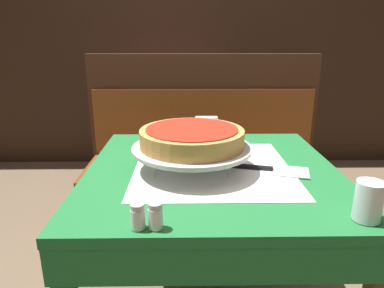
{
  "coord_description": "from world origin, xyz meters",
  "views": [
    {
      "loc": [
        -0.09,
        -1.11,
        1.2
      ],
      "look_at": [
        -0.07,
        -0.04,
        0.86
      ],
      "focal_mm": 32.0,
      "sensor_mm": 36.0,
      "label": 1
    }
  ],
  "objects_px": {
    "dining_table_rear": "(173,108)",
    "pizza_server": "(274,170)",
    "water_glass_near": "(369,201)",
    "pepper_shaker": "(156,216)",
    "pizza_pan_stand": "(192,149)",
    "salt_shaker": "(138,216)",
    "napkin_holder": "(206,127)",
    "booth_bench": "(204,187)",
    "deep_dish_pizza": "(192,137)",
    "dining_table_front": "(212,191)",
    "condiment_caddy": "(162,89)"
  },
  "relations": [
    {
      "from": "water_glass_near",
      "to": "dining_table_front",
      "type": "bearing_deg",
      "value": 134.71
    },
    {
      "from": "booth_bench",
      "to": "water_glass_near",
      "type": "relative_size",
      "value": 13.71
    },
    {
      "from": "booth_bench",
      "to": "condiment_caddy",
      "type": "bearing_deg",
      "value": 108.78
    },
    {
      "from": "water_glass_near",
      "to": "pepper_shaker",
      "type": "bearing_deg",
      "value": -176.49
    },
    {
      "from": "deep_dish_pizza",
      "to": "pizza_server",
      "type": "distance_m",
      "value": 0.3
    },
    {
      "from": "water_glass_near",
      "to": "condiment_caddy",
      "type": "bearing_deg",
      "value": 107.67
    },
    {
      "from": "deep_dish_pizza",
      "to": "pizza_server",
      "type": "bearing_deg",
      "value": -4.08
    },
    {
      "from": "booth_bench",
      "to": "deep_dish_pizza",
      "type": "height_order",
      "value": "booth_bench"
    },
    {
      "from": "salt_shaker",
      "to": "pizza_pan_stand",
      "type": "bearing_deg",
      "value": 70.59
    },
    {
      "from": "water_glass_near",
      "to": "pizza_server",
      "type": "bearing_deg",
      "value": 114.85
    },
    {
      "from": "pizza_pan_stand",
      "to": "dining_table_front",
      "type": "bearing_deg",
      "value": 11.54
    },
    {
      "from": "deep_dish_pizza",
      "to": "water_glass_near",
      "type": "bearing_deg",
      "value": -38.91
    },
    {
      "from": "booth_bench",
      "to": "napkin_holder",
      "type": "xyz_separation_m",
      "value": [
        -0.01,
        -0.39,
        0.48
      ]
    },
    {
      "from": "pizza_server",
      "to": "salt_shaker",
      "type": "distance_m",
      "value": 0.55
    },
    {
      "from": "salt_shaker",
      "to": "dining_table_rear",
      "type": "bearing_deg",
      "value": 89.95
    },
    {
      "from": "dining_table_front",
      "to": "napkin_holder",
      "type": "relative_size",
      "value": 8.67
    },
    {
      "from": "dining_table_front",
      "to": "booth_bench",
      "type": "xyz_separation_m",
      "value": [
        0.01,
        0.78,
        -0.35
      ]
    },
    {
      "from": "water_glass_near",
      "to": "napkin_holder",
      "type": "bearing_deg",
      "value": 115.61
    },
    {
      "from": "pepper_shaker",
      "to": "condiment_caddy",
      "type": "xyz_separation_m",
      "value": [
        -0.12,
        2.06,
        0.0
      ]
    },
    {
      "from": "booth_bench",
      "to": "water_glass_near",
      "type": "xyz_separation_m",
      "value": [
        0.35,
        -1.14,
        0.49
      ]
    },
    {
      "from": "deep_dish_pizza",
      "to": "pizza_server",
      "type": "relative_size",
      "value": 1.28
    },
    {
      "from": "booth_bench",
      "to": "salt_shaker",
      "type": "xyz_separation_m",
      "value": [
        -0.22,
        -1.18,
        0.47
      ]
    },
    {
      "from": "salt_shaker",
      "to": "pepper_shaker",
      "type": "height_order",
      "value": "pepper_shaker"
    },
    {
      "from": "pizza_pan_stand",
      "to": "pizza_server",
      "type": "bearing_deg",
      "value": -4.08
    },
    {
      "from": "booth_bench",
      "to": "napkin_holder",
      "type": "relative_size",
      "value": 13.92
    },
    {
      "from": "salt_shaker",
      "to": "napkin_holder",
      "type": "relative_size",
      "value": 0.63
    },
    {
      "from": "dining_table_front",
      "to": "napkin_holder",
      "type": "distance_m",
      "value": 0.41
    },
    {
      "from": "pepper_shaker",
      "to": "napkin_holder",
      "type": "height_order",
      "value": "napkin_holder"
    },
    {
      "from": "pizza_pan_stand",
      "to": "water_glass_near",
      "type": "distance_m",
      "value": 0.55
    },
    {
      "from": "dining_table_rear",
      "to": "pepper_shaker",
      "type": "relative_size",
      "value": 11.51
    },
    {
      "from": "pizza_pan_stand",
      "to": "deep_dish_pizza",
      "type": "height_order",
      "value": "deep_dish_pizza"
    },
    {
      "from": "pizza_server",
      "to": "booth_bench",
      "type": "bearing_deg",
      "value": 103.34
    },
    {
      "from": "napkin_holder",
      "to": "booth_bench",
      "type": "bearing_deg",
      "value": 87.89
    },
    {
      "from": "dining_table_rear",
      "to": "pizza_server",
      "type": "distance_m",
      "value": 1.71
    },
    {
      "from": "dining_table_front",
      "to": "napkin_holder",
      "type": "height_order",
      "value": "napkin_holder"
    },
    {
      "from": "deep_dish_pizza",
      "to": "water_glass_near",
      "type": "relative_size",
      "value": 3.45
    },
    {
      "from": "napkin_holder",
      "to": "salt_shaker",
      "type": "bearing_deg",
      "value": -104.62
    },
    {
      "from": "pizza_pan_stand",
      "to": "napkin_holder",
      "type": "bearing_deg",
      "value": 80.09
    },
    {
      "from": "pizza_pan_stand",
      "to": "booth_bench",
      "type": "bearing_deg",
      "value": 83.91
    },
    {
      "from": "booth_bench",
      "to": "water_glass_near",
      "type": "height_order",
      "value": "booth_bench"
    },
    {
      "from": "salt_shaker",
      "to": "water_glass_near",
      "type": "bearing_deg",
      "value": 3.25
    },
    {
      "from": "deep_dish_pizza",
      "to": "pepper_shaker",
      "type": "relative_size",
      "value": 5.34
    },
    {
      "from": "pizza_server",
      "to": "pepper_shaker",
      "type": "distance_m",
      "value": 0.52
    },
    {
      "from": "water_glass_near",
      "to": "pepper_shaker",
      "type": "relative_size",
      "value": 1.55
    },
    {
      "from": "pizza_server",
      "to": "water_glass_near",
      "type": "distance_m",
      "value": 0.36
    },
    {
      "from": "dining_table_front",
      "to": "deep_dish_pizza",
      "type": "distance_m",
      "value": 0.22
    },
    {
      "from": "pizza_pan_stand",
      "to": "pepper_shaker",
      "type": "distance_m",
      "value": 0.39
    },
    {
      "from": "deep_dish_pizza",
      "to": "booth_bench",
      "type": "bearing_deg",
      "value": 83.91
    },
    {
      "from": "pizza_pan_stand",
      "to": "salt_shaker",
      "type": "relative_size",
      "value": 6.39
    },
    {
      "from": "pepper_shaker",
      "to": "pizza_pan_stand",
      "type": "bearing_deg",
      "value": 76.42
    }
  ]
}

